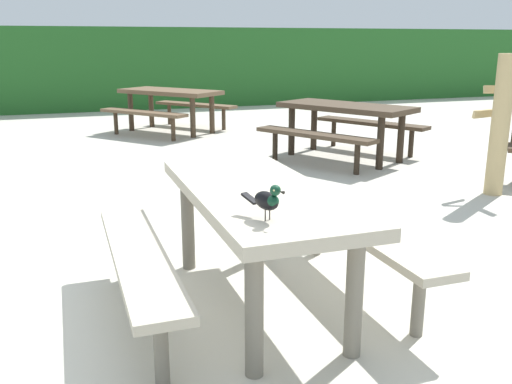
% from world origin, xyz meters
% --- Properties ---
extents(ground_plane, '(60.00, 60.00, 0.00)m').
position_xyz_m(ground_plane, '(0.00, 0.00, 0.00)').
color(ground_plane, beige).
extents(hedge_wall, '(28.00, 1.53, 1.87)m').
position_xyz_m(hedge_wall, '(0.00, 10.93, 0.94)').
color(hedge_wall, '#235B23').
rests_on(hedge_wall, ground).
extents(picnic_table_foreground, '(1.69, 1.80, 0.74)m').
position_xyz_m(picnic_table_foreground, '(0.34, -0.11, 0.56)').
color(picnic_table_foreground, '#B2A893').
rests_on(picnic_table_foreground, ground).
extents(bird_grackle, '(0.14, 0.27, 0.18)m').
position_xyz_m(bird_grackle, '(0.19, -0.70, 0.84)').
color(bird_grackle, black).
rests_on(bird_grackle, picnic_table_foreground).
extents(picnic_table_mid_left, '(2.38, 2.38, 0.74)m').
position_xyz_m(picnic_table_mid_left, '(1.14, 6.73, 0.56)').
color(picnic_table_mid_left, brown).
rests_on(picnic_table_mid_left, ground).
extents(picnic_table_mid_right, '(2.30, 2.31, 0.74)m').
position_xyz_m(picnic_table_mid_right, '(2.92, 3.65, 0.56)').
color(picnic_table_mid_right, '#473828').
rests_on(picnic_table_mid_right, ground).
extents(stalk_post_right_side, '(0.46, 0.45, 1.44)m').
position_xyz_m(stalk_post_right_side, '(3.55, 1.49, 0.73)').
color(stalk_post_right_side, tan).
rests_on(stalk_post_right_side, ground).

